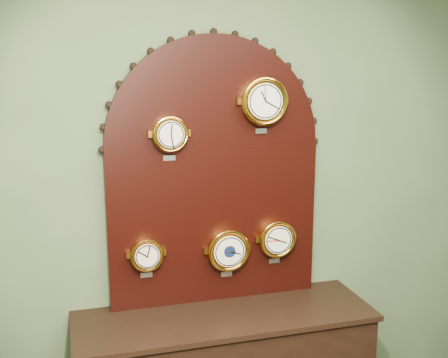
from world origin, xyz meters
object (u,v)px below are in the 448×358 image
object	(u,v)px
arabic_clock	(264,101)
tide_clock	(277,239)
display_board	(214,164)
hygrometer	(147,254)
barometer	(228,250)
roman_clock	(170,134)

from	to	relation	value
arabic_clock	tide_clock	distance (m)	0.80
display_board	arabic_clock	world-z (taller)	display_board
arabic_clock	hygrometer	bearing A→B (deg)	179.82
display_board	barometer	bearing A→B (deg)	-47.01
arabic_clock	hygrometer	xyz separation A→B (m)	(-0.66, 0.00, -0.81)
roman_clock	hygrometer	bearing A→B (deg)	179.89
arabic_clock	barometer	bearing A→B (deg)	179.89
arabic_clock	hygrometer	size ratio (longest dim) A/B	1.34
display_board	tide_clock	size ratio (longest dim) A/B	5.65
tide_clock	hygrometer	bearing A→B (deg)	179.93
display_board	roman_clock	bearing A→B (deg)	-165.66
display_board	arabic_clock	xyz separation A→B (m)	(0.26, -0.07, 0.35)
hygrometer	barometer	world-z (taller)	barometer
roman_clock	hygrometer	xyz separation A→B (m)	(-0.14, 0.00, -0.65)
roman_clock	barometer	xyz separation A→B (m)	(0.32, -0.00, -0.67)
hygrometer	tide_clock	xyz separation A→B (m)	(0.75, -0.00, 0.02)
barometer	roman_clock	bearing A→B (deg)	179.75
arabic_clock	tide_clock	bearing A→B (deg)	0.68
display_board	tide_clock	bearing A→B (deg)	-10.59
roman_clock	tide_clock	xyz separation A→B (m)	(0.61, -0.00, -0.63)
display_board	hygrometer	size ratio (longest dim) A/B	6.49
roman_clock	barometer	size ratio (longest dim) A/B	0.83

